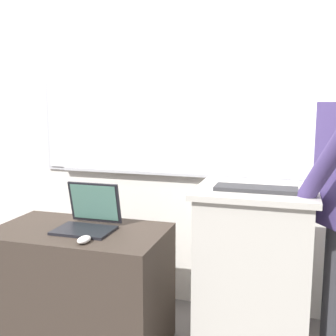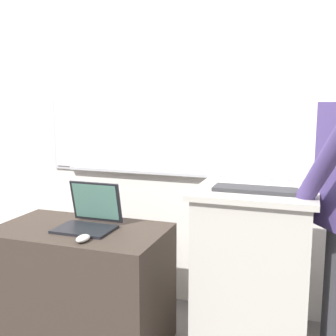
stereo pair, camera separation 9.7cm
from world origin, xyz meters
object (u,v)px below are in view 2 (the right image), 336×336
Objects in this scene: side_desk at (82,287)px; lectern_podium at (253,278)px; wireless_keyboard at (255,190)px; computer_mouse_by_laptop at (83,238)px; computer_mouse_by_keyboard at (308,192)px; laptop at (90,215)px.

lectern_podium is at bearing 8.53° from side_desk.
wireless_keyboard is 0.91m from computer_mouse_by_laptop.
wireless_keyboard is at bearing -87.21° from lectern_podium.
side_desk is at bearing 125.20° from computer_mouse_by_laptop.
computer_mouse_by_laptop is 1.00× the size of computer_mouse_by_keyboard.
side_desk is at bearing -175.45° from wireless_keyboard.
laptop is 0.77× the size of wireless_keyboard.
computer_mouse_by_laptop is (-0.83, -0.27, -0.26)m from wireless_keyboard.
computer_mouse_by_laptop is (0.13, -0.19, 0.37)m from side_desk.
computer_mouse_by_laptop is 1.14m from computer_mouse_by_keyboard.
computer_mouse_by_keyboard is (0.25, -0.08, 0.50)m from lectern_podium.
computer_mouse_by_laptop is at bearing -162.06° from wireless_keyboard.
lectern_podium reaches higher than laptop.
laptop is 1.18m from computer_mouse_by_keyboard.
side_desk is 1.37m from computer_mouse_by_keyboard.
computer_mouse_by_keyboard is at bearing 3.02° from side_desk.
computer_mouse_by_laptop is at bearing -157.87° from lectern_podium.
wireless_keyboard is (0.96, 0.08, 0.63)m from side_desk.
laptop is at bearing 40.87° from side_desk.
lectern_podium is 9.70× the size of computer_mouse_by_laptop.
lectern_podium is 0.50m from wireless_keyboard.
laptop is at bearing -177.77° from wireless_keyboard.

